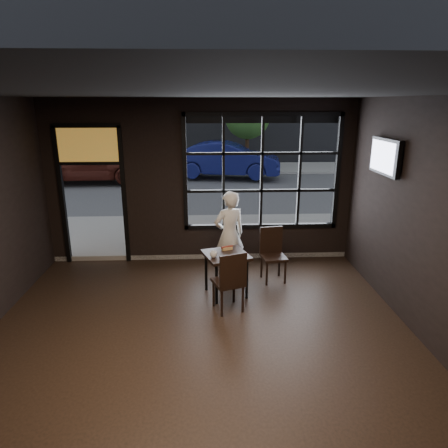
{
  "coord_description": "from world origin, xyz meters",
  "views": [
    {
      "loc": [
        0.11,
        -4.21,
        3.12
      ],
      "look_at": [
        0.4,
        2.2,
        1.15
      ],
      "focal_mm": 32.0,
      "sensor_mm": 36.0,
      "label": 1
    }
  ],
  "objects_px": {
    "cafe_table": "(226,274)",
    "chair_near": "(228,280)",
    "navy_car": "(227,159)",
    "man": "(229,235)"
  },
  "relations": [
    {
      "from": "chair_near",
      "to": "cafe_table",
      "type": "bearing_deg",
      "value": -109.1
    },
    {
      "from": "chair_near",
      "to": "navy_car",
      "type": "bearing_deg",
      "value": -112.66
    },
    {
      "from": "chair_near",
      "to": "man",
      "type": "distance_m",
      "value": 1.28
    },
    {
      "from": "cafe_table",
      "to": "chair_near",
      "type": "height_order",
      "value": "chair_near"
    },
    {
      "from": "man",
      "to": "navy_car",
      "type": "bearing_deg",
      "value": -114.44
    },
    {
      "from": "cafe_table",
      "to": "man",
      "type": "bearing_deg",
      "value": 64.32
    },
    {
      "from": "cafe_table",
      "to": "navy_car",
      "type": "relative_size",
      "value": 0.17
    },
    {
      "from": "cafe_table",
      "to": "man",
      "type": "relative_size",
      "value": 0.45
    },
    {
      "from": "cafe_table",
      "to": "navy_car",
      "type": "xyz_separation_m",
      "value": [
        0.57,
        10.56,
        0.46
      ]
    },
    {
      "from": "chair_near",
      "to": "navy_car",
      "type": "xyz_separation_m",
      "value": [
        0.56,
        11.07,
        0.34
      ]
    }
  ]
}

